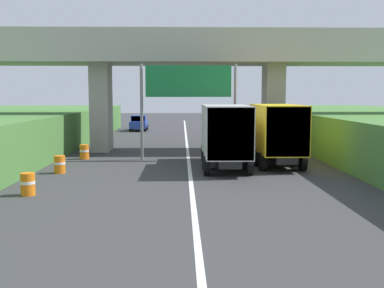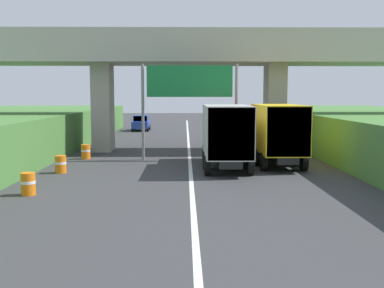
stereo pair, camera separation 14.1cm
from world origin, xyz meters
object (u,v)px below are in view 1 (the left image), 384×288
truck_yellow (274,131)px  construction_barrel_5 (96,143)px  construction_barrel_4 (84,152)px  construction_barrel_3 (60,164)px  overhead_highway_sign (188,88)px  car_blue (139,123)px  car_green (231,123)px  construction_barrel_2 (28,184)px  truck_red (224,133)px

truck_yellow → construction_barrel_5: (-11.62, 7.57, -1.47)m
truck_yellow → construction_barrel_5: bearing=146.9°
construction_barrel_4 → construction_barrel_5: same height
construction_barrel_3 → construction_barrel_5: bearing=90.4°
overhead_highway_sign → car_blue: bearing=102.6°
car_green → construction_barrel_5: 20.68m
construction_barrel_4 → truck_yellow: bearing=-11.8°
construction_barrel_2 → overhead_highway_sign: bearing=56.5°
truck_red → car_green: size_ratio=1.78×
truck_red → car_blue: size_ratio=1.78×
car_blue → construction_barrel_5: bearing=-94.9°
truck_yellow → car_blue: (-10.11, 25.16, -1.08)m
overhead_highway_sign → construction_barrel_3: size_ratio=6.53×
overhead_highway_sign → construction_barrel_2: (-6.54, -9.88, -3.92)m
car_blue → construction_barrel_3: car_blue is taller
car_green → construction_barrel_2: car_green is taller
overhead_highway_sign → truck_red: (1.89, -3.19, -2.44)m
truck_yellow → construction_barrel_2: 14.02m
overhead_highway_sign → construction_barrel_5: size_ratio=6.53×
construction_barrel_5 → construction_barrel_2: bearing=-89.3°
overhead_highway_sign → truck_yellow: size_ratio=0.81×
truck_red → construction_barrel_4: 9.27m
car_green → construction_barrel_4: bearing=-117.6°
overhead_highway_sign → truck_red: bearing=-59.3°
construction_barrel_3 → truck_yellow: bearing=13.6°
truck_yellow → construction_barrel_2: truck_yellow is taller
truck_red → overhead_highway_sign: bearing=120.7°
car_green → construction_barrel_2: (-11.64, -32.50, -0.40)m
truck_red → construction_barrel_4: (-8.38, 3.67, -1.47)m
overhead_highway_sign → construction_barrel_2: bearing=-123.5°
overhead_highway_sign → construction_barrel_3: 9.04m
car_green → construction_barrel_2: size_ratio=4.56×
overhead_highway_sign → truck_yellow: 5.79m
truck_red → construction_barrel_5: (-8.61, 8.85, -1.47)m
car_green → truck_yellow: bearing=-90.5°
truck_yellow → construction_barrel_3: (-11.55, -2.80, -1.47)m
overhead_highway_sign → construction_barrel_3: overhead_highway_sign is taller
overhead_highway_sign → construction_barrel_3: (-6.65, -4.70, -3.92)m
car_green → construction_barrel_3: car_green is taller
truck_yellow → construction_barrel_2: size_ratio=8.11×
construction_barrel_4 → construction_barrel_3: bearing=-91.8°
overhead_highway_sign → car_green: size_ratio=1.43×
truck_red → truck_yellow: (3.01, 1.29, 0.00)m
overhead_highway_sign → construction_barrel_4: overhead_highway_sign is taller
car_green → construction_barrel_5: bearing=-124.9°
car_blue → construction_barrel_2: 33.16m
truck_red → construction_barrel_2: bearing=-141.6°
truck_yellow → construction_barrel_5: truck_yellow is taller
overhead_highway_sign → car_blue: (-5.21, 23.26, -3.52)m
construction_barrel_2 → construction_barrel_4: 10.36m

